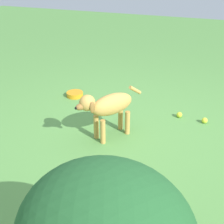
% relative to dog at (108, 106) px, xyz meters
% --- Properties ---
extents(ground, '(14.00, 14.00, 0.00)m').
position_rel_dog_xyz_m(ground, '(0.27, 0.00, -0.36)').
color(ground, '#548C42').
extents(dog, '(0.49, 0.69, 0.54)m').
position_rel_dog_xyz_m(dog, '(0.00, 0.00, 0.00)').
color(dog, '#C69347').
rests_on(dog, ground).
extents(tennis_ball_0, '(0.07, 0.07, 0.07)m').
position_rel_dog_xyz_m(tennis_ball_0, '(0.62, 0.69, -0.32)').
color(tennis_ball_0, '#C5D32F').
rests_on(tennis_ball_0, ground).
extents(tennis_ball_1, '(0.07, 0.07, 0.07)m').
position_rel_dog_xyz_m(tennis_ball_1, '(0.75, -0.67, -0.32)').
color(tennis_ball_1, '#D6DF3A').
rests_on(tennis_ball_1, ground).
extents(tennis_ball_2, '(0.07, 0.07, 0.07)m').
position_rel_dog_xyz_m(tennis_ball_2, '(0.91, 0.65, -0.32)').
color(tennis_ball_2, '#CDD533').
rests_on(tennis_ball_2, ground).
extents(water_bowl, '(0.22, 0.22, 0.06)m').
position_rel_dog_xyz_m(water_bowl, '(-0.79, 0.81, -0.33)').
color(water_bowl, orange).
rests_on(water_bowl, ground).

